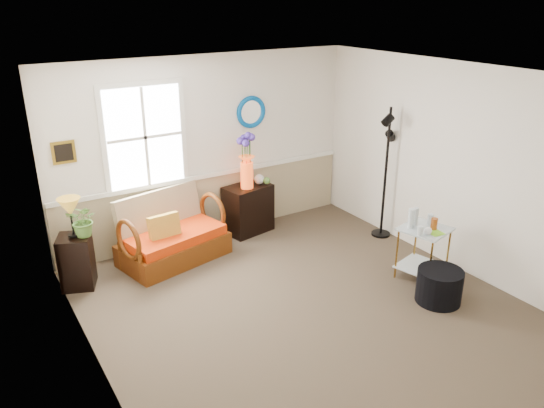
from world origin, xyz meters
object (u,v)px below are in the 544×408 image
lamp_stand (77,261)px  side_table (422,253)px  loveseat (173,229)px  floor_lamp (386,174)px  cabinet (248,209)px  ottoman (439,286)px

lamp_stand → side_table: bearing=-29.3°
lamp_stand → side_table: side_table is taller
loveseat → lamp_stand: 1.26m
side_table → floor_lamp: size_ratio=0.35×
cabinet → ottoman: cabinet is taller
loveseat → cabinet: bearing=-1.3°
lamp_stand → ottoman: bearing=-36.8°
lamp_stand → floor_lamp: floor_lamp is taller
lamp_stand → cabinet: (2.55, 0.30, 0.03)m
lamp_stand → ottoman: size_ratio=1.27×
ottoman → side_table: bearing=64.3°
cabinet → ottoman: size_ratio=1.38×
ottoman → floor_lamp: bearing=67.8°
loveseat → lamp_stand: bearing=169.1°
side_table → ottoman: 0.58m
side_table → ottoman: bearing=-115.7°
side_table → ottoman: (-0.24, -0.50, -0.14)m
loveseat → ottoman: loveseat is taller
loveseat → cabinet: size_ratio=1.91×
cabinet → side_table: cabinet is taller
loveseat → floor_lamp: (2.89, -0.90, 0.51)m
floor_lamp → loveseat: bearing=162.3°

